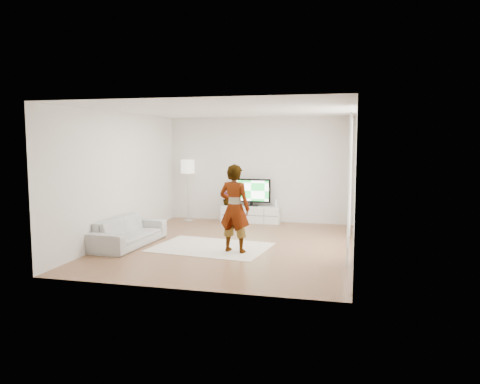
% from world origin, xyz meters
% --- Properties ---
extents(floor, '(6.00, 6.00, 0.00)m').
position_xyz_m(floor, '(0.00, 0.00, 0.00)').
color(floor, '#9E6A47').
rests_on(floor, ground).
extents(ceiling, '(6.00, 6.00, 0.00)m').
position_xyz_m(ceiling, '(0.00, 0.00, 2.80)').
color(ceiling, white).
rests_on(ceiling, wall_back).
extents(wall_left, '(0.02, 6.00, 2.80)m').
position_xyz_m(wall_left, '(-2.50, 0.00, 1.40)').
color(wall_left, silver).
rests_on(wall_left, floor).
extents(wall_right, '(0.02, 6.00, 2.80)m').
position_xyz_m(wall_right, '(2.50, 0.00, 1.40)').
color(wall_right, silver).
rests_on(wall_right, floor).
extents(wall_back, '(5.00, 0.02, 2.80)m').
position_xyz_m(wall_back, '(0.00, 3.00, 1.40)').
color(wall_back, silver).
rests_on(wall_back, floor).
extents(wall_front, '(5.00, 0.02, 2.80)m').
position_xyz_m(wall_front, '(0.00, -3.00, 1.40)').
color(wall_front, silver).
rests_on(wall_front, floor).
extents(window, '(0.01, 2.60, 2.50)m').
position_xyz_m(window, '(2.48, 0.30, 1.45)').
color(window, white).
rests_on(window, wall_right).
extents(curtain_near, '(0.04, 0.70, 2.60)m').
position_xyz_m(curtain_near, '(2.40, -1.00, 1.35)').
color(curtain_near, white).
rests_on(curtain_near, floor).
extents(curtain_far, '(0.04, 0.70, 2.60)m').
position_xyz_m(curtain_far, '(2.40, 1.60, 1.35)').
color(curtain_far, white).
rests_on(curtain_far, floor).
extents(media_console, '(1.57, 0.45, 0.44)m').
position_xyz_m(media_console, '(-0.18, 2.76, 0.22)').
color(media_console, white).
rests_on(media_console, floor).
extents(television, '(1.04, 0.20, 0.72)m').
position_xyz_m(television, '(-0.18, 2.79, 0.84)').
color(television, black).
rests_on(television, media_console).
extents(game_console, '(0.06, 0.16, 0.21)m').
position_xyz_m(game_console, '(0.50, 2.76, 0.55)').
color(game_console, white).
rests_on(game_console, media_console).
extents(potted_plant, '(0.28, 0.28, 0.38)m').
position_xyz_m(potted_plant, '(-0.85, 2.77, 0.63)').
color(potted_plant, '#3F7238').
rests_on(potted_plant, media_console).
extents(rug, '(2.47, 1.91, 0.01)m').
position_xyz_m(rug, '(-0.34, -0.31, 0.01)').
color(rug, white).
rests_on(rug, floor).
extents(player, '(0.69, 0.52, 1.73)m').
position_xyz_m(player, '(0.23, -0.59, 0.87)').
color(player, '#334772').
rests_on(player, rug).
extents(sofa, '(0.88, 2.03, 0.58)m').
position_xyz_m(sofa, '(-2.07, -0.52, 0.29)').
color(sofa, beige).
rests_on(sofa, floor).
extents(floor_lamp, '(0.37, 0.37, 1.66)m').
position_xyz_m(floor_lamp, '(-1.91, 2.62, 1.41)').
color(floor_lamp, silver).
rests_on(floor_lamp, floor).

